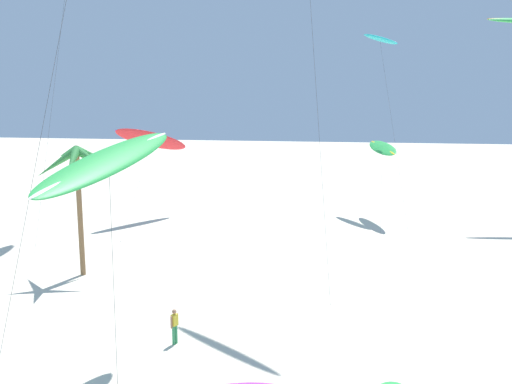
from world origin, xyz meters
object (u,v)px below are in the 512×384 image
palm_tree_2 (78,168)px  flying_kite_9 (152,140)px  flying_kite_10 (109,161)px  flying_kite_0 (382,148)px  flying_kite_7 (380,39)px  person_near_right (175,325)px

palm_tree_2 → flying_kite_9: (-1.59, 16.58, 0.60)m
flying_kite_10 → palm_tree_2: bearing=123.8°
flying_kite_10 → flying_kite_0: bearing=69.6°
flying_kite_7 → person_near_right: 38.33m
palm_tree_2 → flying_kite_10: bearing=-56.2°
palm_tree_2 → person_near_right: palm_tree_2 is taller
person_near_right → flying_kite_10: bearing=-115.4°
flying_kite_0 → flying_kite_9: flying_kite_9 is taller
flying_kite_10 → person_near_right: bearing=64.6°
flying_kite_9 → flying_kite_7: bearing=22.5°
flying_kite_10 → flying_kite_7: bearing=72.8°
palm_tree_2 → flying_kite_9: size_ratio=0.67×
flying_kite_10 → person_near_right: (1.39, 2.94, -7.74)m
palm_tree_2 → person_near_right: (8.96, -8.36, -5.92)m
palm_tree_2 → flying_kite_7: size_ratio=0.46×
flying_kite_9 → flying_kite_10: (9.16, -27.88, 1.22)m
flying_kite_9 → flying_kite_10: 29.37m
flying_kite_7 → person_near_right: flying_kite_7 is taller
flying_kite_7 → flying_kite_9: (-20.44, -8.47, -9.47)m
flying_kite_0 → palm_tree_2: bearing=-133.7°
flying_kite_9 → palm_tree_2: bearing=-84.5°
palm_tree_2 → flying_kite_9: flying_kite_9 is taller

